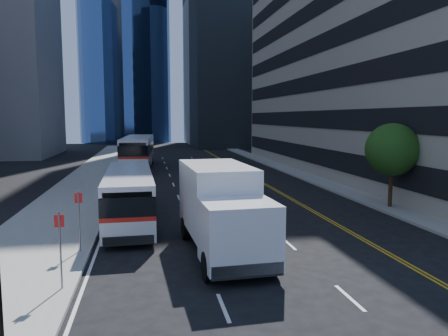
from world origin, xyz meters
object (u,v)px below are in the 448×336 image
bus_rear (138,151)px  box_truck (222,208)px  bus_front (129,194)px  street_tree (392,150)px

bus_rear → box_truck: box_truck is taller
bus_front → bus_rear: (0.01, 25.82, 0.37)m
bus_front → bus_rear: bearing=88.5°
street_tree → box_truck: 13.64m
street_tree → bus_rear: street_tree is taller
bus_rear → box_truck: bearing=-79.9°
bus_front → box_truck: 7.31m
street_tree → bus_front: 15.76m
street_tree → box_truck: (-11.65, -6.86, -1.75)m
street_tree → bus_front: (-15.60, -0.72, -2.13)m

